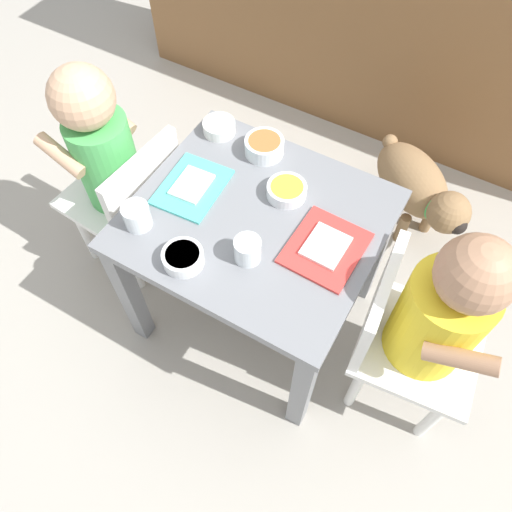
{
  "coord_description": "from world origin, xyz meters",
  "views": [
    {
      "loc": [
        0.35,
        -0.61,
        1.4
      ],
      "look_at": [
        0.0,
        0.0,
        0.31
      ],
      "focal_mm": 35.05,
      "sensor_mm": 36.0,
      "label": 1
    }
  ],
  "objects_px": {
    "food_tray_right": "(326,247)",
    "cereal_bowl_left_side": "(183,257)",
    "food_tray_left": "(192,186)",
    "veggie_bowl_far": "(264,146)",
    "veggie_bowl_near": "(219,127)",
    "seated_child_right": "(436,315)",
    "cereal_bowl_right_side": "(287,190)",
    "dining_table": "(256,239)",
    "water_cup_right": "(137,217)",
    "dog": "(418,187)",
    "water_cup_left": "(248,251)",
    "seated_child_left": "(107,156)"
  },
  "relations": [
    {
      "from": "water_cup_left",
      "to": "water_cup_right",
      "type": "height_order",
      "value": "same"
    },
    {
      "from": "water_cup_left",
      "to": "dog",
      "type": "bearing_deg",
      "value": 70.04
    },
    {
      "from": "dining_table",
      "to": "cereal_bowl_right_side",
      "type": "distance_m",
      "value": 0.14
    },
    {
      "from": "seated_child_right",
      "to": "dog",
      "type": "bearing_deg",
      "value": 107.19
    },
    {
      "from": "food_tray_left",
      "to": "water_cup_right",
      "type": "distance_m",
      "value": 0.16
    },
    {
      "from": "dog",
      "to": "cereal_bowl_left_side",
      "type": "xyz_separation_m",
      "value": [
        -0.35,
        -0.74,
        0.3
      ]
    },
    {
      "from": "dog",
      "to": "water_cup_left",
      "type": "bearing_deg",
      "value": -109.96
    },
    {
      "from": "water_cup_left",
      "to": "veggie_bowl_far",
      "type": "bearing_deg",
      "value": 112.91
    },
    {
      "from": "water_cup_left",
      "to": "water_cup_right",
      "type": "distance_m",
      "value": 0.27
    },
    {
      "from": "seated_child_right",
      "to": "water_cup_left",
      "type": "relative_size",
      "value": 11.67
    },
    {
      "from": "food_tray_left",
      "to": "dog",
      "type": "bearing_deg",
      "value": 50.33
    },
    {
      "from": "veggie_bowl_near",
      "to": "cereal_bowl_left_side",
      "type": "bearing_deg",
      "value": -68.8
    },
    {
      "from": "veggie_bowl_far",
      "to": "cereal_bowl_right_side",
      "type": "bearing_deg",
      "value": -39.67
    },
    {
      "from": "dog",
      "to": "veggie_bowl_far",
      "type": "distance_m",
      "value": 0.6
    },
    {
      "from": "seated_child_left",
      "to": "food_tray_right",
      "type": "xyz_separation_m",
      "value": [
        0.63,
        0.0,
        0.03
      ]
    },
    {
      "from": "food_tray_right",
      "to": "veggie_bowl_near",
      "type": "relative_size",
      "value": 2.18
    },
    {
      "from": "cereal_bowl_right_side",
      "to": "cereal_bowl_left_side",
      "type": "bearing_deg",
      "value": -110.67
    },
    {
      "from": "dog",
      "to": "water_cup_left",
      "type": "relative_size",
      "value": 6.43
    },
    {
      "from": "dining_table",
      "to": "veggie_bowl_near",
      "type": "distance_m",
      "value": 0.32
    },
    {
      "from": "food_tray_left",
      "to": "veggie_bowl_far",
      "type": "xyz_separation_m",
      "value": [
        0.09,
        0.19,
        0.02
      ]
    },
    {
      "from": "cereal_bowl_right_side",
      "to": "dining_table",
      "type": "bearing_deg",
      "value": -107.37
    },
    {
      "from": "seated_child_left",
      "to": "cereal_bowl_left_side",
      "type": "height_order",
      "value": "seated_child_left"
    },
    {
      "from": "dog",
      "to": "cereal_bowl_right_side",
      "type": "relative_size",
      "value": 4.01
    },
    {
      "from": "food_tray_left",
      "to": "cereal_bowl_left_side",
      "type": "height_order",
      "value": "cereal_bowl_left_side"
    },
    {
      "from": "food_tray_left",
      "to": "veggie_bowl_near",
      "type": "height_order",
      "value": "veggie_bowl_near"
    },
    {
      "from": "seated_child_left",
      "to": "dog",
      "type": "distance_m",
      "value": 0.95
    },
    {
      "from": "water_cup_right",
      "to": "veggie_bowl_near",
      "type": "relative_size",
      "value": 0.74
    },
    {
      "from": "food_tray_right",
      "to": "cereal_bowl_left_side",
      "type": "relative_size",
      "value": 2.03
    },
    {
      "from": "veggie_bowl_far",
      "to": "dog",
      "type": "bearing_deg",
      "value": 44.82
    },
    {
      "from": "veggie_bowl_near",
      "to": "water_cup_left",
      "type": "bearing_deg",
      "value": -48.87
    },
    {
      "from": "dining_table",
      "to": "cereal_bowl_left_side",
      "type": "height_order",
      "value": "cereal_bowl_left_side"
    },
    {
      "from": "food_tray_right",
      "to": "cereal_bowl_left_side",
      "type": "height_order",
      "value": "cereal_bowl_left_side"
    },
    {
      "from": "seated_child_right",
      "to": "veggie_bowl_far",
      "type": "height_order",
      "value": "seated_child_right"
    },
    {
      "from": "cereal_bowl_right_side",
      "to": "food_tray_left",
      "type": "bearing_deg",
      "value": -155.68
    },
    {
      "from": "seated_child_left",
      "to": "veggie_bowl_near",
      "type": "xyz_separation_m",
      "value": [
        0.23,
        0.2,
        0.05
      ]
    },
    {
      "from": "seated_child_left",
      "to": "veggie_bowl_far",
      "type": "distance_m",
      "value": 0.41
    },
    {
      "from": "veggie_bowl_near",
      "to": "cereal_bowl_left_side",
      "type": "xyz_separation_m",
      "value": [
        0.15,
        -0.38,
        0.0
      ]
    },
    {
      "from": "dining_table",
      "to": "water_cup_left",
      "type": "xyz_separation_m",
      "value": [
        0.04,
        -0.11,
        0.11
      ]
    },
    {
      "from": "food_tray_left",
      "to": "water_cup_left",
      "type": "xyz_separation_m",
      "value": [
        0.22,
        -0.11,
        0.02
      ]
    },
    {
      "from": "water_cup_left",
      "to": "water_cup_right",
      "type": "relative_size",
      "value": 0.95
    },
    {
      "from": "dining_table",
      "to": "veggie_bowl_far",
      "type": "distance_m",
      "value": 0.24
    },
    {
      "from": "seated_child_left",
      "to": "veggie_bowl_far",
      "type": "xyz_separation_m",
      "value": [
        0.37,
        0.19,
        0.05
      ]
    },
    {
      "from": "dining_table",
      "to": "seated_child_right",
      "type": "xyz_separation_m",
      "value": [
        0.45,
        -0.01,
        0.05
      ]
    },
    {
      "from": "veggie_bowl_near",
      "to": "seated_child_right",
      "type": "bearing_deg",
      "value": -17.05
    },
    {
      "from": "seated_child_right",
      "to": "cereal_bowl_right_side",
      "type": "xyz_separation_m",
      "value": [
        -0.42,
        0.11,
        0.05
      ]
    },
    {
      "from": "food_tray_left",
      "to": "seated_child_right",
      "type": "bearing_deg",
      "value": -1.01
    },
    {
      "from": "seated_child_right",
      "to": "cereal_bowl_left_side",
      "type": "bearing_deg",
      "value": -161.66
    },
    {
      "from": "seated_child_right",
      "to": "food_tray_left",
      "type": "distance_m",
      "value": 0.63
    },
    {
      "from": "water_cup_right",
      "to": "cereal_bowl_left_side",
      "type": "bearing_deg",
      "value": -13.14
    },
    {
      "from": "food_tray_left",
      "to": "veggie_bowl_near",
      "type": "xyz_separation_m",
      "value": [
        -0.05,
        0.2,
        0.01
      ]
    }
  ]
}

